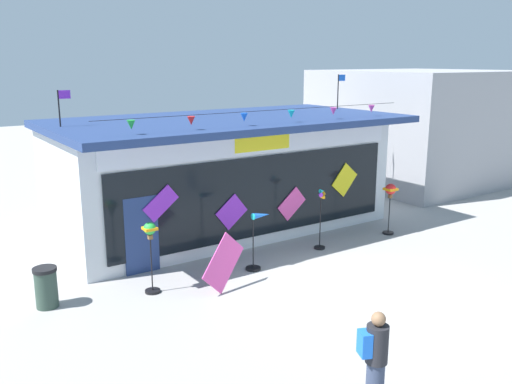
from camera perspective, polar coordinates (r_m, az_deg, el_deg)
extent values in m
plane|color=#9E9B99|center=(13.52, 9.65, -9.88)|extent=(80.00, 80.00, 0.00)
cube|color=silver|center=(17.67, -3.62, 1.66)|extent=(10.25, 4.51, 3.40)
cube|color=navy|center=(16.93, -2.78, 7.33)|extent=(10.65, 5.59, 0.20)
cube|color=silver|center=(15.53, 0.62, 5.10)|extent=(9.43, 0.08, 0.60)
cube|color=yellow|center=(15.50, 0.68, 5.08)|extent=(1.85, 0.04, 0.42)
cube|color=black|center=(15.83, 0.58, -0.43)|extent=(9.23, 0.06, 2.32)
cube|color=navy|center=(14.28, -11.74, -4.40)|extent=(0.90, 0.07, 2.00)
cube|color=purple|center=(14.22, -9.80, -1.17)|extent=(1.01, 0.03, 0.94)
cube|color=purple|center=(15.31, -2.54, -2.07)|extent=(1.04, 0.03, 1.02)
cube|color=#EA4CA3|center=(16.48, 3.71, -1.22)|extent=(1.05, 0.03, 1.01)
cube|color=yellow|center=(17.70, 9.14, 1.25)|extent=(1.07, 0.03, 1.09)
cylinder|color=black|center=(15.17, 1.28, 8.43)|extent=(9.84, 0.01, 0.01)
cone|color=green|center=(13.32, -12.77, 6.79)|extent=(0.20, 0.20, 0.22)
cone|color=red|center=(13.96, -6.72, 7.32)|extent=(0.20, 0.20, 0.22)
cone|color=blue|center=(14.74, -1.24, 7.73)|extent=(0.20, 0.20, 0.22)
cone|color=#19B7BC|center=(15.65, 3.66, 8.04)|extent=(0.20, 0.20, 0.22)
cone|color=#EA4CA3|center=(16.65, 8.00, 8.27)|extent=(0.20, 0.20, 0.22)
cone|color=#EA4CA3|center=(17.73, 11.83, 8.43)|extent=(0.20, 0.20, 0.22)
cylinder|color=black|center=(15.48, -19.68, 8.13)|extent=(0.04, 0.04, 0.95)
cube|color=purple|center=(15.49, -19.21, 9.50)|extent=(0.32, 0.02, 0.22)
cylinder|color=black|center=(20.23, 8.46, 10.21)|extent=(0.04, 0.04, 1.21)
cube|color=blue|center=(20.32, 8.85, 11.58)|extent=(0.32, 0.02, 0.22)
cylinder|color=black|center=(13.39, -10.62, -10.03)|extent=(0.36, 0.36, 0.06)
cylinder|color=black|center=(13.13, -10.75, -7.29)|extent=(0.03, 0.03, 1.42)
sphere|color=green|center=(12.86, -10.92, -3.72)|extent=(0.29, 0.29, 0.29)
cube|color=orange|center=(12.86, -10.92, -3.72)|extent=(0.29, 0.29, 0.06)
cube|color=brown|center=(12.92, -10.88, -4.59)|extent=(0.10, 0.10, 0.10)
cylinder|color=black|center=(14.50, -0.29, -7.90)|extent=(0.40, 0.40, 0.06)
cylinder|color=black|center=(14.27, -0.30, -5.33)|extent=(0.03, 0.03, 1.43)
cone|color=blue|center=(14.18, 0.52, -2.42)|extent=(0.51, 0.24, 0.17)
cylinder|color=#19B7BC|center=(14.05, -0.30, -2.57)|extent=(0.03, 0.16, 0.16)
cylinder|color=black|center=(16.14, 6.58, -5.72)|extent=(0.32, 0.32, 0.06)
cylinder|color=black|center=(15.90, 6.65, -3.05)|extent=(0.03, 0.03, 1.63)
cylinder|color=black|center=(15.66, 6.83, -0.22)|extent=(0.06, 0.04, 0.06)
cone|color=orange|center=(15.72, 7.08, -0.18)|extent=(0.13, 0.14, 0.13)
cone|color=#19B7BC|center=(15.64, 6.84, 0.10)|extent=(0.14, 0.13, 0.13)
cone|color=purple|center=(15.61, 6.58, -0.27)|extent=(0.13, 0.14, 0.13)
cone|color=orange|center=(15.68, 6.82, -0.54)|extent=(0.14, 0.13, 0.13)
cylinder|color=black|center=(17.85, 13.48, -4.13)|extent=(0.34, 0.34, 0.06)
cylinder|color=black|center=(17.68, 13.59, -2.25)|extent=(0.03, 0.03, 1.28)
sphere|color=red|center=(17.48, 13.74, 0.30)|extent=(0.33, 0.33, 0.33)
cube|color=orange|center=(17.48, 13.74, 0.30)|extent=(0.34, 0.34, 0.07)
cube|color=brown|center=(17.53, 13.70, -0.43)|extent=(0.10, 0.10, 0.10)
cylinder|color=#232328|center=(8.79, 12.41, -15.09)|extent=(0.34, 0.34, 0.60)
sphere|color=#8C6647|center=(8.61, 12.55, -12.69)|extent=(0.22, 0.22, 0.22)
cube|color=blue|center=(8.71, 11.16, -15.10)|extent=(0.25, 0.30, 0.38)
cylinder|color=#2D4238|center=(13.12, -20.84, -9.36)|extent=(0.48, 0.48, 0.84)
cylinder|color=black|center=(12.96, -21.02, -7.48)|extent=(0.52, 0.52, 0.08)
cube|color=#EA4CA3|center=(13.09, -3.39, -7.31)|extent=(1.35, 0.39, 1.35)
cube|color=#99999E|center=(25.94, 16.51, 6.57)|extent=(7.59, 7.15, 4.87)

